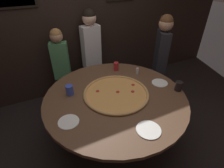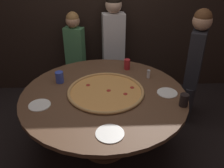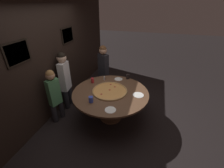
% 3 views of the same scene
% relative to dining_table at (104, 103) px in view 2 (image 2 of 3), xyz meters
% --- Properties ---
extents(ground_plane, '(24.00, 24.00, 0.00)m').
position_rel_dining_table_xyz_m(ground_plane, '(0.00, 0.00, -0.62)').
color(ground_plane, black).
extents(back_wall, '(6.40, 0.08, 2.60)m').
position_rel_dining_table_xyz_m(back_wall, '(0.00, 1.45, 0.68)').
color(back_wall, black).
rests_on(back_wall, ground_plane).
extents(dining_table, '(1.70, 1.70, 0.74)m').
position_rel_dining_table_xyz_m(dining_table, '(0.00, 0.00, 0.00)').
color(dining_table, brown).
rests_on(dining_table, ground_plane).
extents(giant_pizza, '(0.79, 0.79, 0.03)m').
position_rel_dining_table_xyz_m(giant_pizza, '(0.02, 0.02, 0.13)').
color(giant_pizza, '#E0994C').
rests_on(giant_pizza, dining_table).
extents(drink_cup_far_left, '(0.08, 0.08, 0.12)m').
position_rel_dining_table_xyz_m(drink_cup_far_left, '(0.75, -0.24, 0.18)').
color(drink_cup_far_left, black).
rests_on(drink_cup_far_left, dining_table).
extents(drink_cup_far_right, '(0.09, 0.09, 0.12)m').
position_rel_dining_table_xyz_m(drink_cup_far_right, '(-0.48, 0.26, 0.18)').
color(drink_cup_far_right, '#384CB7').
rests_on(drink_cup_far_right, dining_table).
extents(drink_cup_front_edge, '(0.07, 0.07, 0.13)m').
position_rel_dining_table_xyz_m(drink_cup_front_edge, '(0.29, 0.56, 0.18)').
color(drink_cup_front_edge, '#B22328').
rests_on(drink_cup_front_edge, dining_table).
extents(white_plate_beside_cup, '(0.21, 0.21, 0.01)m').
position_rel_dining_table_xyz_m(white_plate_beside_cup, '(-0.61, -0.19, 0.12)').
color(white_plate_beside_cup, white).
rests_on(white_plate_beside_cup, dining_table).
extents(white_plate_near_front, '(0.24, 0.24, 0.01)m').
position_rel_dining_table_xyz_m(white_plate_near_front, '(0.04, -0.62, 0.12)').
color(white_plate_near_front, white).
rests_on(white_plate_near_front, dining_table).
extents(white_plate_far_back, '(0.21, 0.21, 0.01)m').
position_rel_dining_table_xyz_m(white_plate_far_back, '(0.66, -0.02, 0.12)').
color(white_plate_far_back, white).
rests_on(white_plate_far_back, dining_table).
extents(condiment_shaker, '(0.04, 0.04, 0.10)m').
position_rel_dining_table_xyz_m(condiment_shaker, '(0.51, 0.32, 0.17)').
color(condiment_shaker, silver).
rests_on(condiment_shaker, dining_table).
extents(diner_far_left, '(0.34, 0.22, 1.29)m').
position_rel_dining_table_xyz_m(diner_far_left, '(-0.40, 1.19, 0.11)').
color(diner_far_left, '#232328').
rests_on(diner_far_left, ground_plane).
extents(diner_far_right, '(0.28, 0.38, 1.46)m').
position_rel_dining_table_xyz_m(diner_far_right, '(1.13, 0.56, 0.21)').
color(diner_far_right, '#232328').
rests_on(diner_far_right, ground_plane).
extents(diner_centre_back, '(0.39, 0.22, 1.50)m').
position_rel_dining_table_xyz_m(diner_centre_back, '(0.16, 1.25, 0.23)').
color(diner_centre_back, '#232328').
rests_on(diner_centre_back, ground_plane).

